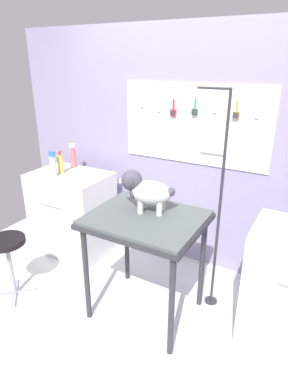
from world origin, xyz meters
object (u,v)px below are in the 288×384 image
stool (7,250)px  grooming_table (146,227)px  counter_left (73,213)px  conditioner_bottle (73,157)px  grooming_arm (218,215)px  dog (145,190)px

stool → grooming_table: bearing=20.0°
grooming_table → counter_left: size_ratio=1.01×
counter_left → conditioner_bottle: (-0.10, 0.20, 0.56)m
grooming_arm → dog: bearing=-148.4°
dog → counter_left: (-1.12, 0.39, -0.62)m
grooming_arm → dog: size_ratio=4.15×
dog → conditioner_bottle: bearing=154.5°
dog → grooming_table: bearing=-58.2°
grooming_table → conditioner_bottle: bearing=152.6°
grooming_table → conditioner_bottle: 1.45m
grooming_table → grooming_arm: size_ratio=0.49×
conditioner_bottle → counter_left: bearing=-61.9°
grooming_table → dog: bearing=121.8°
grooming_table → grooming_arm: grooming_arm is taller
stool → grooming_arm: bearing=26.6°
grooming_table → conditioner_bottle: size_ratio=3.39×
grooming_arm → counter_left: size_ratio=2.04×
dog → counter_left: bearing=160.8°
stool → counter_left: bearing=92.6°
grooming_arm → dog: (-0.49, -0.30, 0.21)m
grooming_table → stool: grooming_table is taller
grooming_arm → stool: (-1.57, -0.79, -0.38)m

